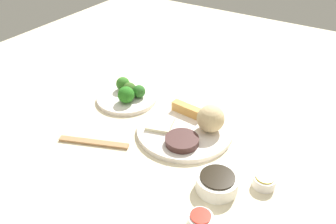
{
  "coord_description": "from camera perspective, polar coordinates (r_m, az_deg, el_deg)",
  "views": [
    {
      "loc": [
        0.35,
        -0.72,
        0.66
      ],
      "look_at": [
        -0.12,
        0.02,
        0.06
      ],
      "focal_mm": 37.53,
      "sensor_mm": 36.0,
      "label": 1
    }
  ],
  "objects": [
    {
      "name": "sauce_ramekin_hot_mustard_liquid",
      "position": [
        0.9,
        15.5,
        -10.13
      ],
      "size": [
        0.05,
        0.05,
        0.0
      ],
      "primitive_type": "cylinder",
      "color": "gold",
      "rests_on": "sauce_ramekin_hot_mustard"
    },
    {
      "name": "sauce_ramekin_hot_mustard",
      "position": [
        0.91,
        15.35,
        -10.84
      ],
      "size": [
        0.06,
        0.06,
        0.03
      ],
      "primitive_type": "cylinder",
      "color": "white",
      "rests_on": "tabletop"
    },
    {
      "name": "broccoli_floret_3",
      "position": [
        1.18,
        -4.73,
        3.36
      ],
      "size": [
        0.04,
        0.04,
        0.04
      ],
      "primitive_type": "sphere",
      "color": "#2B6624",
      "rests_on": "broccoli_plate"
    },
    {
      "name": "rice_scoop",
      "position": [
        1.01,
        6.94,
        -1.08
      ],
      "size": [
        0.08,
        0.08,
        0.08
      ],
      "primitive_type": "sphere",
      "color": "tan",
      "rests_on": "main_plate"
    },
    {
      "name": "broccoli_floret_1",
      "position": [
        1.22,
        -7.33,
        4.56
      ],
      "size": [
        0.05,
        0.05,
        0.05
      ],
      "primitive_type": "sphere",
      "color": "#337023",
      "rests_on": "broccoli_plate"
    },
    {
      "name": "broccoli_floret_2",
      "position": [
        1.19,
        -6.27,
        3.71
      ],
      "size": [
        0.05,
        0.05,
        0.05
      ],
      "primitive_type": "sphere",
      "color": "#3A6122",
      "rests_on": "broccoli_plate"
    },
    {
      "name": "spring_roll",
      "position": [
        1.09,
        3.15,
        0.37
      ],
      "size": [
        0.11,
        0.03,
        0.03
      ],
      "primitive_type": "cube",
      "rotation": [
        0.0,
        0.0,
        3.06
      ],
      "color": "gold",
      "rests_on": "main_plate"
    },
    {
      "name": "stir_fry_heap",
      "position": [
        0.98,
        2.28,
        -4.68
      ],
      "size": [
        0.09,
        0.09,
        0.02
      ],
      "primitive_type": "cylinder",
      "color": "#412623",
      "rests_on": "main_plate"
    },
    {
      "name": "soy_sauce_bowl",
      "position": [
        0.87,
        7.95,
        -11.37
      ],
      "size": [
        0.1,
        0.1,
        0.04
      ],
      "primitive_type": "cylinder",
      "color": "white",
      "rests_on": "tabletop"
    },
    {
      "name": "broccoli_floret_0",
      "position": [
        1.15,
        -6.82,
        2.79
      ],
      "size": [
        0.06,
        0.06,
        0.06
      ],
      "primitive_type": "sphere",
      "color": "#26721D",
      "rests_on": "broccoli_plate"
    },
    {
      "name": "tabletop",
      "position": [
        1.03,
        4.8,
        -4.87
      ],
      "size": [
        2.2,
        2.2,
        0.02
      ],
      "primitive_type": "cube",
      "color": "beige",
      "rests_on": "ground"
    },
    {
      "name": "soy_sauce_bowl_liquid",
      "position": [
        0.86,
        8.07,
        -10.38
      ],
      "size": [
        0.08,
        0.08,
        0.0
      ],
      "primitive_type": "cylinder",
      "color": "black",
      "rests_on": "soy_sauce_bowl"
    },
    {
      "name": "crab_rangoon_wonton",
      "position": [
        1.04,
        -1.3,
        -1.97
      ],
      "size": [
        0.09,
        0.09,
        0.01
      ],
      "primitive_type": "cube",
      "rotation": [
        0.0,
        0.0,
        0.29
      ],
      "color": "beige",
      "rests_on": "main_plate"
    },
    {
      "name": "broccoli_plate",
      "position": [
        1.2,
        -6.68,
        2.29
      ],
      "size": [
        0.2,
        0.2,
        0.01
      ],
      "primitive_type": "cylinder",
      "color": "white",
      "rests_on": "tabletop"
    },
    {
      "name": "sauce_ramekin_sweet_and_sour_liquid",
      "position": [
        0.79,
        5.32,
        -16.43
      ],
      "size": [
        0.05,
        0.05,
        0.0
      ],
      "primitive_type": "cylinder",
      "color": "red",
      "rests_on": "sauce_ramekin_sweet_and_sour"
    },
    {
      "name": "main_plate",
      "position": [
        1.05,
        2.71,
        -2.91
      ],
      "size": [
        0.28,
        0.28,
        0.02
      ],
      "primitive_type": "cylinder",
      "color": "white",
      "rests_on": "tabletop"
    },
    {
      "name": "chopsticks_pair",
      "position": [
        1.03,
        -11.98,
        -4.86
      ],
      "size": [
        0.2,
        0.09,
        0.01
      ],
      "primitive_type": "cube",
      "rotation": [
        0.0,
        0.0,
        0.37
      ],
      "color": "#A5784D",
      "rests_on": "tabletop"
    },
    {
      "name": "sauce_ramekin_sweet_and_sour",
      "position": [
        0.8,
        5.26,
        -17.15
      ],
      "size": [
        0.06,
        0.06,
        0.03
      ],
      "primitive_type": "cylinder",
      "color": "white",
      "rests_on": "tabletop"
    }
  ]
}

